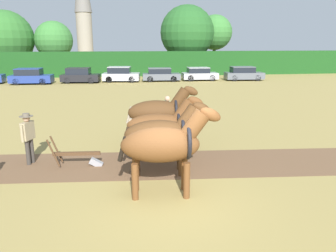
% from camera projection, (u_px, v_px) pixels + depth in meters
% --- Properties ---
extents(ground_plane, '(240.00, 240.00, 0.00)m').
position_uv_depth(ground_plane, '(173.00, 197.00, 8.96)').
color(ground_plane, '#998447').
extents(plowed_furrow_strip, '(35.35, 5.71, 0.01)m').
position_uv_depth(plowed_furrow_strip, '(2.00, 168.00, 11.06)').
color(plowed_furrow_strip, brown).
rests_on(plowed_furrow_strip, ground).
extents(hedgerow, '(70.11, 1.25, 2.99)m').
position_uv_depth(hedgerow, '(130.00, 64.00, 40.40)').
color(hedgerow, '#194719').
rests_on(hedgerow, ground).
extents(tree_center_left, '(7.20, 7.20, 8.19)m').
position_uv_depth(tree_center_left, '(6.00, 38.00, 43.03)').
color(tree_center_left, '#423323').
rests_on(tree_center_left, ground).
extents(tree_center, '(5.10, 5.10, 6.89)m').
position_uv_depth(tree_center, '(54.00, 40.00, 44.45)').
color(tree_center, '#4C3823').
rests_on(tree_center, ground).
extents(tree_center_right, '(7.28, 7.28, 8.98)m').
position_uv_depth(tree_center_right, '(187.00, 33.00, 44.31)').
color(tree_center_right, '#423323').
rests_on(tree_center_right, ground).
extents(tree_right, '(4.97, 4.97, 7.94)m').
position_uv_depth(tree_right, '(215.00, 33.00, 47.15)').
color(tree_right, '#4C3823').
rests_on(tree_right, ground).
extents(church_spire, '(3.26, 3.26, 21.18)m').
position_uv_depth(church_spire, '(83.00, 4.00, 61.65)').
color(church_spire, gray).
rests_on(church_spire, ground).
extents(draft_horse_lead_left, '(2.84, 1.18, 2.53)m').
position_uv_depth(draft_horse_lead_left, '(165.00, 145.00, 8.80)').
color(draft_horse_lead_left, brown).
rests_on(draft_horse_lead_left, ground).
extents(draft_horse_lead_right, '(2.87, 1.14, 2.39)m').
position_uv_depth(draft_horse_lead_right, '(162.00, 134.00, 10.32)').
color(draft_horse_lead_right, '#513319').
rests_on(draft_horse_lead_right, ground).
extents(draft_horse_trail_left, '(2.91, 1.03, 2.33)m').
position_uv_depth(draft_horse_trail_left, '(161.00, 124.00, 11.82)').
color(draft_horse_trail_left, brown).
rests_on(draft_horse_trail_left, ground).
extents(draft_horse_trail_right, '(2.98, 1.22, 2.49)m').
position_uv_depth(draft_horse_trail_right, '(159.00, 112.00, 13.26)').
color(draft_horse_trail_right, '#513319').
rests_on(draft_horse_trail_right, ground).
extents(plow, '(1.81, 0.49, 1.13)m').
position_uv_depth(plow, '(81.00, 157.00, 11.14)').
color(plow, '#4C331E').
rests_on(plow, ground).
extents(farmer_at_plow, '(0.45, 0.65, 1.79)m').
position_uv_depth(farmer_at_plow, '(28.00, 134.00, 11.18)').
color(farmer_at_plow, '#38332D').
rests_on(farmer_at_plow, ground).
extents(farmer_beside_team, '(0.35, 0.66, 1.73)m').
position_uv_depth(farmer_beside_team, '(167.00, 111.00, 15.09)').
color(farmer_beside_team, '#38332D').
rests_on(farmer_beside_team, ground).
extents(parked_car_center_left, '(4.12, 2.00, 1.57)m').
position_uv_depth(parked_car_center_left, '(31.00, 77.00, 32.83)').
color(parked_car_center_left, navy).
rests_on(parked_car_center_left, ground).
extents(parked_car_center, '(4.03, 2.20, 1.54)m').
position_uv_depth(parked_car_center, '(80.00, 76.00, 33.88)').
color(parked_car_center, black).
rests_on(parked_car_center, ground).
extents(parked_car_center_right, '(4.05, 2.36, 1.59)m').
position_uv_depth(parked_car_center_right, '(121.00, 75.00, 34.69)').
color(parked_car_center_right, '#A8A8B2').
rests_on(parked_car_center_right, ground).
extents(parked_car_right, '(4.10, 1.92, 1.42)m').
position_uv_depth(parked_car_right, '(161.00, 75.00, 35.21)').
color(parked_car_right, '#565B66').
rests_on(parked_car_right, ground).
extents(parked_car_far_right, '(3.88, 1.94, 1.43)m').
position_uv_depth(parked_car_far_right, '(199.00, 74.00, 35.92)').
color(parked_car_far_right, '#A8A8B2').
rests_on(parked_car_far_right, ground).
extents(parked_car_end_right, '(4.26, 2.07, 1.51)m').
position_uv_depth(parked_car_end_right, '(244.00, 74.00, 36.02)').
color(parked_car_end_right, '#565B66').
rests_on(parked_car_end_right, ground).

